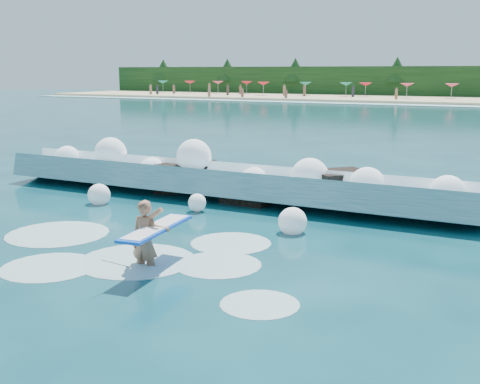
{
  "coord_description": "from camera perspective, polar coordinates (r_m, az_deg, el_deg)",
  "views": [
    {
      "loc": [
        8.5,
        -11.35,
        4.24
      ],
      "look_at": [
        1.5,
        2.0,
        1.2
      ],
      "focal_mm": 45.0,
      "sensor_mm": 36.0,
      "label": 1
    }
  ],
  "objects": [
    {
      "name": "ground",
      "position": [
        14.8,
        -8.81,
        -5.38
      ],
      "size": [
        200.0,
        200.0,
        0.0
      ],
      "primitive_type": "plane",
      "color": "#07323D",
      "rests_on": "ground"
    },
    {
      "name": "wet_band",
      "position": [
        78.92,
        21.66,
        7.56
      ],
      "size": [
        140.0,
        5.0,
        0.08
      ],
      "primitive_type": "cube",
      "color": "silver",
      "rests_on": "ground"
    },
    {
      "name": "breaking_wave",
      "position": [
        20.58,
        -1.56,
        0.97
      ],
      "size": [
        17.05,
        2.7,
        1.47
      ],
      "color": "teal",
      "rests_on": "ground"
    },
    {
      "name": "rock_cluster",
      "position": [
        20.57,
        0.97,
        0.64
      ],
      "size": [
        8.15,
        3.05,
        1.26
      ],
      "color": "black",
      "rests_on": "ground"
    },
    {
      "name": "surfer_with_board",
      "position": [
        13.29,
        -8.77,
        -4.34
      ],
      "size": [
        1.05,
        2.96,
        1.8
      ],
      "color": "#996347",
      "rests_on": "ground"
    },
    {
      "name": "wave_spray",
      "position": [
        20.26,
        -1.5,
        1.9
      ],
      "size": [
        15.33,
        4.49,
        1.99
      ],
      "color": "white",
      "rests_on": "ground"
    },
    {
      "name": "surf_foam",
      "position": [
        14.61,
        -10.83,
        -5.68
      ],
      "size": [
        9.01,
        5.62,
        0.14
      ],
      "color": "silver",
      "rests_on": "ground"
    },
    {
      "name": "beachgoers",
      "position": [
        86.98,
        19.72,
        8.68
      ],
      "size": [
        106.68,
        13.59,
        1.92
      ],
      "color": "#3F332D",
      "rests_on": "ground"
    }
  ]
}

